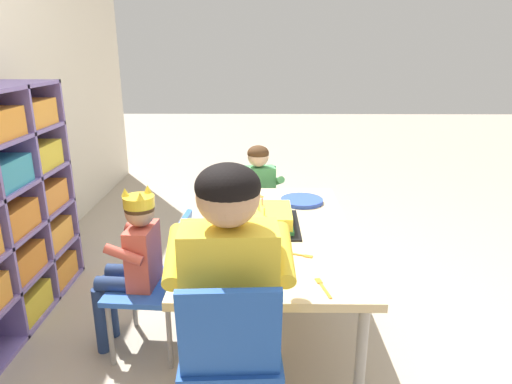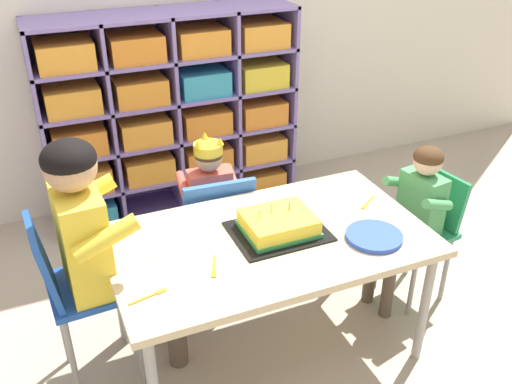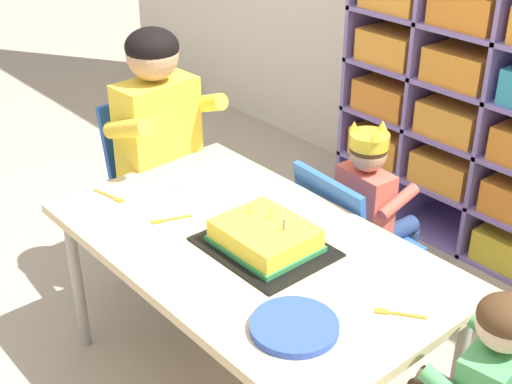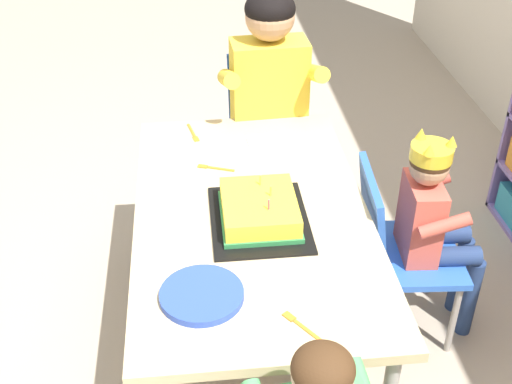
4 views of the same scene
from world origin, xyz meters
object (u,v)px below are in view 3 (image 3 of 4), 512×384
Objects in this scene: activity_table at (250,256)px; classroom_chair_blue at (347,237)px; classroom_chair_adult_side at (153,176)px; birthday_cake_on_tray at (265,238)px; fork_scattered_mid_table at (169,220)px; fork_near_cake_tray at (397,314)px; adult_helper_seated at (169,139)px; paper_plate_stack at (294,326)px; child_with_crown at (373,199)px; fork_at_table_front_edge at (111,197)px.

classroom_chair_blue is (-0.06, 0.52, -0.17)m from activity_table.
classroom_chair_adult_side is 0.83m from birthday_cake_on_tray.
classroom_chair_adult_side is at bearing 171.47° from birthday_cake_on_tray.
fork_near_cake_tray is at bearing -56.22° from fork_scattered_mid_table.
adult_helper_seated is 9.19× the size of fork_near_cake_tray.
paper_plate_stack reaches higher than fork_near_cake_tray.
fork_near_cake_tray is (0.56, -0.56, 0.10)m from child_with_crown.
birthday_cake_on_tray is (0.10, -0.61, 0.13)m from child_with_crown.
classroom_chair_blue reaches higher than fork_at_table_front_edge.
child_with_crown reaches higher than classroom_chair_adult_side.
activity_table is at bearing 98.46° from child_with_crown.
classroom_chair_adult_side reaches higher than fork_scattered_mid_table.
child_with_crown is 6.17× the size of fork_scattered_mid_table.
activity_table is 1.95× the size of classroom_chair_blue.
activity_table is 3.36× the size of birthday_cake_on_tray.
classroom_chair_blue is 0.81× the size of child_with_crown.
fork_scattered_mid_table is at bearing -128.12° from adult_helper_seated.
classroom_chair_blue is 0.75m from fork_near_cake_tray.
birthday_cake_on_tray is 2.71× the size of fork_at_table_front_edge.
classroom_chair_blue is 0.70m from fork_scattered_mid_table.
birthday_cake_on_tray is (0.05, 0.02, 0.08)m from activity_table.
fork_scattered_mid_table is at bearing 74.88° from classroom_chair_blue.
birthday_cake_on_tray reaches higher than fork_at_table_front_edge.
birthday_cake_on_tray reaches higher than activity_table.
classroom_chair_adult_side is 5.94× the size of fork_scattered_mid_table.
adult_helper_seated is at bearing 36.62° from classroom_chair_blue.
classroom_chair_blue is at bearing -60.66° from adult_helper_seated.
classroom_chair_blue is 2.86× the size of paper_plate_stack.
fork_at_table_front_edge is (-0.91, 0.00, -0.01)m from paper_plate_stack.
fork_at_table_front_edge is at bearing 124.86° from fork_scattered_mid_table.
fork_near_cake_tray is at bearing 62.21° from paper_plate_stack.
classroom_chair_adult_side is 1.28m from fork_near_cake_tray.
paper_plate_stack is (0.43, -0.81, 0.11)m from child_with_crown.
classroom_chair_blue is at bearing 1.60° from fork_scattered_mid_table.
classroom_chair_blue is 1.72× the size of birthday_cake_on_tray.
classroom_chair_blue reaches higher than paper_plate_stack.
birthday_cake_on_tray is 0.61m from fork_at_table_front_edge.
activity_table is at bearing -47.52° from fork_scattered_mid_table.
classroom_chair_blue is 5.01× the size of fork_scattered_mid_table.
classroom_chair_adult_side is 0.56m from fork_scattered_mid_table.
fork_at_table_front_edge is (-0.53, -0.17, 0.05)m from activity_table.
fork_scattered_mid_table is at bearing -158.42° from activity_table.
fork_near_cake_tray is (1.27, -0.07, 0.12)m from classroom_chair_adult_side.
fork_scattered_mid_table is (0.36, -0.25, -0.08)m from adult_helper_seated.
birthday_cake_on_tray reaches higher than fork_near_cake_tray.
adult_helper_seated is 8.29× the size of fork_scattered_mid_table.
child_with_crown is 0.86m from classroom_chair_adult_side.
child_with_crown is at bearing -133.57° from fork_at_table_front_edge.
child_with_crown reaches higher than classroom_chair_blue.
classroom_chair_adult_side is at bearing 164.55° from paper_plate_stack.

